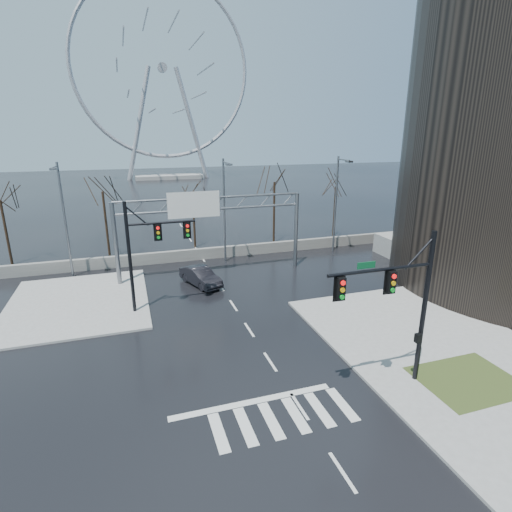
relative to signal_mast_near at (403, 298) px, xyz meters
name	(u,v)px	position (x,y,z in m)	size (l,w,h in m)	color
ground	(270,362)	(-5.14, 4.04, -4.87)	(260.00, 260.00, 0.00)	black
sidewalk_right_ext	(398,320)	(4.86, 6.04, -4.80)	(12.00, 10.00, 0.15)	gray
sidewalk_far	(78,302)	(-16.14, 16.04, -4.80)	(10.00, 12.00, 0.15)	gray
grass_strip	(468,380)	(3.86, -0.96, -4.72)	(5.00, 4.00, 0.02)	#32431C
barrier_wall	(203,254)	(-5.14, 24.04, -4.32)	(52.00, 0.50, 1.10)	slate
signal_mast_near	(403,298)	(0.00, 0.00, 0.00)	(5.52, 0.41, 8.00)	black
signal_mast_far	(146,246)	(-11.01, 13.00, -0.04)	(4.72, 0.41, 8.00)	black
sign_gantry	(207,219)	(-5.52, 19.00, 0.31)	(16.36, 0.40, 7.60)	slate
streetlight_left	(63,212)	(-17.14, 22.20, 1.01)	(0.50, 2.55, 10.00)	slate
streetlight_mid	(225,203)	(-3.14, 22.20, 1.01)	(0.50, 2.55, 10.00)	slate
streetlight_right	(338,197)	(8.86, 22.20, 1.01)	(0.50, 2.55, 10.00)	slate
tree_far_left	(1,208)	(-23.14, 28.04, 0.70)	(3.50, 3.50, 7.00)	black
tree_left	(103,199)	(-14.14, 27.54, 1.10)	(3.75, 3.75, 7.50)	black
tree_center	(193,201)	(-5.14, 28.54, 0.30)	(3.25, 3.25, 6.50)	black
tree_right	(274,189)	(3.86, 27.54, 1.34)	(3.90, 3.90, 7.80)	black
tree_far_right	(335,193)	(11.86, 28.04, 0.54)	(3.40, 3.40, 6.80)	black
ferris_wheel	(163,76)	(-0.14, 99.04, 21.26)	(45.00, 6.00, 50.91)	gray
car	(201,276)	(-6.65, 16.96, -4.12)	(1.60, 4.58, 1.51)	black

